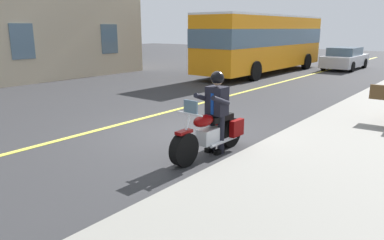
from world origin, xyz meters
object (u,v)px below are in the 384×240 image
Objects in this scene: rider_main at (216,105)px; car_dark at (345,58)px; motorcycle_main at (211,134)px; bus_near at (265,41)px.

rider_main is 0.38× the size of car_dark.
car_dark is at bearing -171.52° from rider_main.
motorcycle_main is 18.87m from car_dark.
rider_main is at bearing 23.78° from bus_near.
car_dark is at bearing 148.76° from bus_near.
rider_main reaches higher than motorcycle_main.
car_dark is (-5.15, 3.12, -1.18)m from bus_near.
rider_main is (-0.19, 0.00, 0.58)m from motorcycle_main.
motorcycle_main is at bearing 23.48° from bus_near.
bus_near is (-13.33, -5.88, 0.84)m from rider_main.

